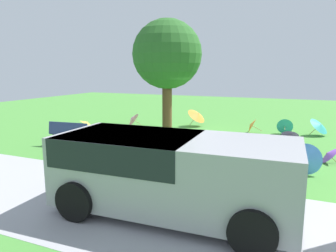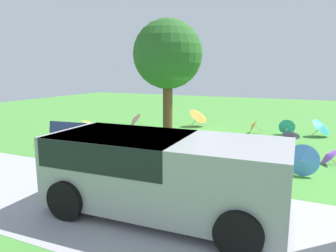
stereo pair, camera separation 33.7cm
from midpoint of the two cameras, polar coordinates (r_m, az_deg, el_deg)
ground at (r=13.39m, az=5.01°, el=-1.92°), size 40.00×40.00×0.00m
road_strip at (r=7.41m, az=-14.45°, el=-12.31°), size 40.00×3.72×0.01m
van_dark at (r=6.19m, az=-0.47°, el=-7.56°), size 4.67×2.28×1.53m
park_bench at (r=12.26m, az=-16.49°, el=-1.22°), size 1.64×0.65×0.90m
shade_tree at (r=13.18m, az=0.70°, el=12.71°), size 2.84×2.84×4.84m
parasol_purple_0 at (r=10.69m, az=27.73°, el=-4.75°), size 0.57×0.66×0.53m
parasol_purple_1 at (r=12.94m, az=22.09°, el=-1.47°), size 0.67×0.60×0.59m
parasol_teal_0 at (r=14.76m, az=21.34°, el=-0.08°), size 0.70×0.57×0.70m
parasol_blue_0 at (r=11.66m, az=-9.31°, el=-2.21°), size 0.62×0.68×0.64m
parasol_orange_0 at (r=14.59m, az=15.73°, el=0.08°), size 0.72×0.73×0.67m
parasol_blue_1 at (r=9.18m, az=24.17°, el=-5.70°), size 0.86×0.74×0.86m
parasol_yellow_1 at (r=15.19m, az=-13.53°, el=0.63°), size 0.92×0.92×0.56m
parasol_pink_1 at (r=16.05m, az=-5.47°, el=1.35°), size 0.78×0.78×0.69m
parasol_orange_2 at (r=10.43m, az=18.31°, el=-3.04°), size 0.89×0.94×0.80m
parasol_yellow_2 at (r=10.05m, az=10.12°, el=-4.17°), size 0.82×0.77×0.67m
parasol_teal_3 at (r=14.82m, az=26.74°, el=-0.03°), size 1.04×1.10×0.79m
parasol_orange_3 at (r=15.69m, az=6.28°, el=2.01°), size 1.08×1.14×0.96m
parasol_red_2 at (r=12.93m, az=-10.49°, el=-0.62°), size 0.83×0.93×0.74m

